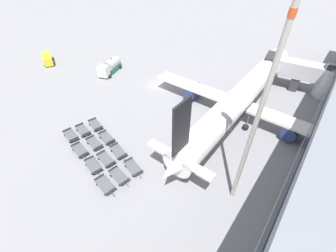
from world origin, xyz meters
The scene contains 18 objects.
ground_plane centered at (0.00, 0.00, 0.00)m, with size 500.00×500.00×0.00m, color gray.
jet_bridge centered at (25.89, 16.98, 3.71)m, with size 15.39×6.39×6.35m.
airplane centered at (18.41, 1.16, 3.58)m, with size 34.55×44.99×12.84m.
fuel_tanker_secondary centered at (-12.95, -1.96, 1.33)m, with size 4.72×7.53×3.09m.
service_van centered at (-29.39, -8.60, 1.23)m, with size 5.85×4.21×2.25m.
baggage_dolly_row_near_col_a centered at (-0.43, -21.73, 0.47)m, with size 3.79×2.06×0.92m.
baggage_dolly_row_near_col_b centered at (3.55, -22.83, 0.47)m, with size 3.79×1.99×0.92m.
baggage_dolly_row_near_col_c centered at (7.58, -23.49, 0.47)m, with size 3.79×2.18×0.92m.
baggage_dolly_row_near_col_d centered at (11.46, -24.61, 0.47)m, with size 3.79×1.95×0.92m.
baggage_dolly_row_mid_a_col_a centered at (0.09, -19.72, 0.47)m, with size 3.79×2.10×0.92m.
baggage_dolly_row_mid_a_col_b centered at (4.09, -20.51, 0.47)m, with size 3.79×2.03×0.92m.
baggage_dolly_row_mid_a_col_c centered at (8.11, -21.59, 0.47)m, with size 3.79×1.98×0.92m.
baggage_dolly_row_mid_a_col_d centered at (11.85, -22.50, 0.47)m, with size 3.79×1.94×0.92m.
baggage_dolly_row_mid_b_col_a centered at (0.62, -17.51, 0.47)m, with size 3.78×2.24×0.92m.
baggage_dolly_row_mid_b_col_b centered at (4.65, -18.50, 0.47)m, with size 3.79×2.07×0.92m.
baggage_dolly_row_mid_b_col_c centered at (8.38, -19.42, 0.47)m, with size 3.79×2.19×0.92m.
baggage_dolly_row_mid_b_col_d centered at (12.32, -20.24, 0.47)m, with size 3.78×2.25×0.92m.
apron_light_mast centered at (25.26, -15.49, 15.92)m, with size 2.00×0.70×27.36m.
Camera 1 is at (28.56, -33.30, 25.55)m, focal length 24.00 mm.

